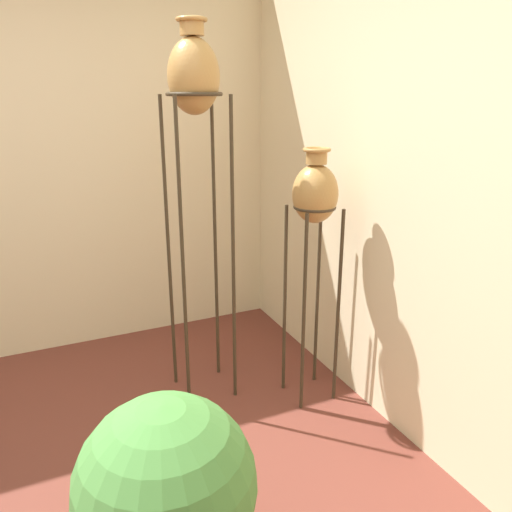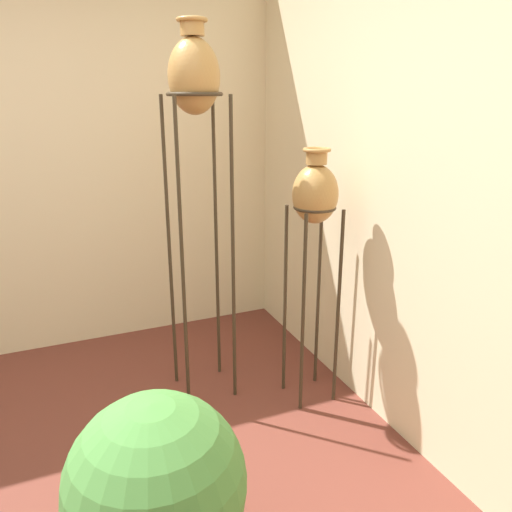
# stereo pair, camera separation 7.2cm
# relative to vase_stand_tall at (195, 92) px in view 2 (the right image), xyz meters

# --- Properties ---
(wall_right) EXTENTS (0.06, 7.80, 2.70)m
(wall_right) POSITION_rel_vase_stand_tall_xyz_m (0.84, -0.96, -0.38)
(wall_right) COLOR beige
(wall_right) RESTS_ON ground_plane
(vase_stand_tall) EXTENTS (0.30, 0.30, 2.07)m
(vase_stand_tall) POSITION_rel_vase_stand_tall_xyz_m (0.00, 0.00, 0.00)
(vase_stand_tall) COLOR #382D1E
(vase_stand_tall) RESTS_ON ground_plane
(vase_stand_medium) EXTENTS (0.25, 0.25, 1.46)m
(vase_stand_medium) POSITION_rel_vase_stand_tall_xyz_m (0.55, -0.31, -0.56)
(vase_stand_medium) COLOR #382D1E
(vase_stand_medium) RESTS_ON ground_plane
(potted_plant) EXTENTS (0.62, 0.62, 0.78)m
(potted_plant) POSITION_rel_vase_stand_tall_xyz_m (-0.53, -1.19, -1.30)
(potted_plant) COLOR olive
(potted_plant) RESTS_ON ground_plane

